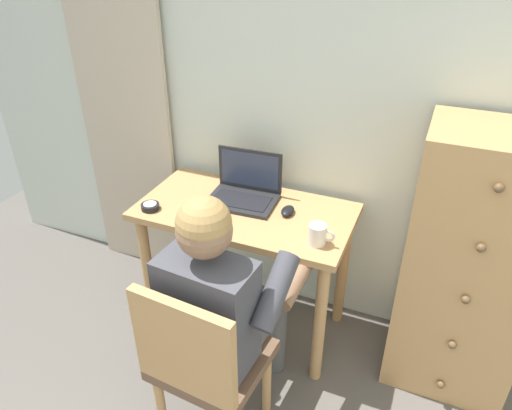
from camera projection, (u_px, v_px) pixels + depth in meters
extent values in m
cube|color=silver|center=(369.00, 101.00, 2.21)|extent=(4.80, 0.05, 2.50)
cube|color=#BCAD99|center=(123.00, 104.00, 2.69)|extent=(0.58, 0.03, 2.16)
cube|color=tan|center=(245.00, 212.00, 2.36)|extent=(1.06, 0.55, 0.03)
cylinder|color=tan|center=(148.00, 274.00, 2.53)|extent=(0.06, 0.06, 0.71)
cylinder|color=tan|center=(320.00, 324.00, 2.22)|extent=(0.06, 0.06, 0.71)
cylinder|color=tan|center=(189.00, 231.00, 2.88)|extent=(0.06, 0.06, 0.71)
cylinder|color=tan|center=(342.00, 269.00, 2.57)|extent=(0.06, 0.06, 0.71)
cube|color=tan|center=(468.00, 268.00, 2.12)|extent=(0.54, 0.42, 1.29)
sphere|color=brown|center=(441.00, 385.00, 2.20)|extent=(0.04, 0.04, 0.04)
sphere|color=brown|center=(452.00, 345.00, 2.07)|extent=(0.04, 0.04, 0.04)
sphere|color=brown|center=(466.00, 300.00, 1.94)|extent=(0.04, 0.04, 0.04)
sphere|color=brown|center=(481.00, 248.00, 1.80)|extent=(0.04, 0.04, 0.04)
sphere|color=brown|center=(499.00, 188.00, 1.67)|extent=(0.04, 0.04, 0.04)
cube|color=brown|center=(213.00, 359.00, 1.96)|extent=(0.45, 0.43, 0.05)
cube|color=tan|center=(183.00, 349.00, 1.70)|extent=(0.42, 0.07, 0.42)
cylinder|color=tan|center=(267.00, 383.00, 2.13)|extent=(0.04, 0.04, 0.39)
cylinder|color=tan|center=(202.00, 355.00, 2.26)|extent=(0.04, 0.04, 0.39)
cylinder|color=tan|center=(161.00, 408.00, 2.02)|extent=(0.04, 0.04, 0.39)
cylinder|color=#4C4C4C|center=(257.00, 324.00, 2.07)|extent=(0.17, 0.41, 0.14)
cylinder|color=#4C4C4C|center=(221.00, 311.00, 2.14)|extent=(0.17, 0.41, 0.14)
cylinder|color=#4C4C4C|center=(275.00, 332.00, 2.34)|extent=(0.11, 0.11, 0.46)
cylinder|color=#4C4C4C|center=(243.00, 320.00, 2.41)|extent=(0.11, 0.11, 0.46)
cube|color=#3F3F47|center=(208.00, 311.00, 1.81)|extent=(0.37, 0.23, 0.46)
cylinder|color=#3F3F47|center=(275.00, 292.00, 1.78)|extent=(0.11, 0.30, 0.25)
cylinder|color=#3F3F47|center=(178.00, 259.00, 1.96)|extent=(0.11, 0.30, 0.25)
cylinder|color=#846047|center=(295.00, 283.00, 1.99)|extent=(0.09, 0.27, 0.11)
cylinder|color=#846047|center=(206.00, 254.00, 2.16)|extent=(0.09, 0.27, 0.11)
sphere|color=#846047|center=(204.00, 231.00, 1.64)|extent=(0.20, 0.20, 0.20)
sphere|color=#9E7A47|center=(204.00, 223.00, 1.62)|extent=(0.20, 0.20, 0.20)
cube|color=#232326|center=(242.00, 201.00, 2.40)|extent=(0.35, 0.26, 0.02)
cube|color=black|center=(241.00, 200.00, 2.39)|extent=(0.29, 0.17, 0.00)
cube|color=#232326|center=(250.00, 169.00, 2.44)|extent=(0.34, 0.03, 0.22)
cube|color=#2D3851|center=(250.00, 170.00, 2.44)|extent=(0.31, 0.02, 0.18)
ellipsoid|color=black|center=(288.00, 211.00, 2.30)|extent=(0.06, 0.10, 0.03)
cylinder|color=black|center=(150.00, 207.00, 2.34)|extent=(0.09, 0.09, 0.03)
cylinder|color=silver|center=(150.00, 204.00, 2.33)|extent=(0.06, 0.06, 0.00)
cylinder|color=silver|center=(317.00, 234.00, 2.07)|extent=(0.08, 0.08, 0.09)
torus|color=silver|center=(329.00, 236.00, 2.06)|extent=(0.06, 0.01, 0.06)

